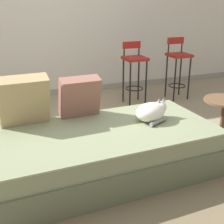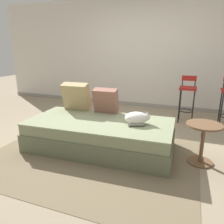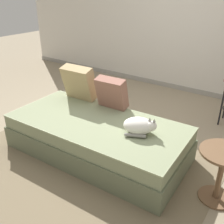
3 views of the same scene
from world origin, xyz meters
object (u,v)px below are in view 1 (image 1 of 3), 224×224
bar_stool_near_window (134,67)px  bar_stool_by_doorway (178,63)px  throw_pillow_middle (80,96)px  cat (152,112)px  couch (101,152)px  throw_pillow_corner (24,100)px  side_table (223,116)px

bar_stool_near_window → bar_stool_by_doorway: (0.75, 0.00, -0.00)m
throw_pillow_middle → cat: (0.61, -0.35, -0.12)m
couch → throw_pillow_middle: 0.58m
couch → throw_pillow_corner: throw_pillow_corner is taller
cat → side_table: 0.88m
throw_pillow_corner → cat: (1.13, -0.32, -0.15)m
cat → throw_pillow_middle: bearing=150.3°
throw_pillow_corner → bar_stool_by_doorway: (2.47, 1.35, -0.11)m
cat → bar_stool_by_doorway: 2.14m
bar_stool_near_window → bar_stool_by_doorway: bearing=0.0°
cat → side_table: bearing=0.2°
throw_pillow_corner → throw_pillow_middle: size_ratio=1.15×
couch → throw_pillow_middle: size_ratio=5.27×
bar_stool_near_window → throw_pillow_middle: bearing=-132.1°
bar_stool_near_window → couch: bearing=-123.1°
couch → throw_pillow_middle: (-0.07, 0.40, 0.42)m
throw_pillow_corner → couch: bearing=-32.7°
throw_pillow_middle → bar_stool_by_doorway: 2.36m
couch → throw_pillow_corner: (-0.59, 0.38, 0.45)m
throw_pillow_corner → bar_stool_near_window: 2.19m
bar_stool_near_window → side_table: bearing=-80.8°
throw_pillow_middle → bar_stool_near_window: (1.20, 1.33, -0.07)m
cat → bar_stool_by_doorway: bar_stool_by_doorway is taller
couch → cat: size_ratio=5.47×
throw_pillow_corner → cat: bearing=-16.0°
couch → cat: (0.54, 0.06, 0.30)m
bar_stool_near_window → throw_pillow_corner: bearing=-141.9°
throw_pillow_middle → bar_stool_near_window: size_ratio=0.44×
throw_pillow_corner → throw_pillow_middle: 0.53m
side_table → cat: bearing=-179.8°
bar_stool_by_doorway → cat: bearing=-128.6°
throw_pillow_middle → throw_pillow_corner: bearing=-177.5°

